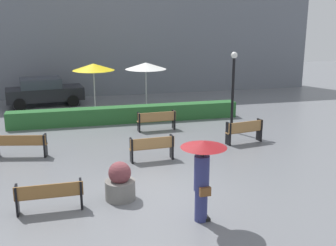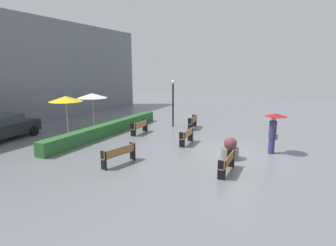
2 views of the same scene
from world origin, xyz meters
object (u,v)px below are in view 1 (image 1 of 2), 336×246
Objects in this scene: bench_far_left at (20,143)px; bench_far_right at (245,130)px; pedestrian_with_umbrella at (203,167)px; patio_umbrella_yellow at (93,67)px; bench_near_left at (49,195)px; patio_umbrella_white at (146,66)px; bench_back_row at (157,119)px; planter_pot at (120,183)px; parked_car at (44,91)px; bench_mid_center at (152,147)px; lamp_post at (233,83)px.

bench_far_left is 8.60m from bench_far_right.
pedestrian_with_umbrella is 0.82× the size of patio_umbrella_yellow.
bench_far_right reaches higher than bench_near_left.
bench_far_left is at bearing -131.60° from patio_umbrella_white.
patio_umbrella_white reaches higher than bench_back_row.
planter_pot is at bearing 135.30° from pedestrian_with_umbrella.
planter_pot is (1.90, 0.34, -0.01)m from bench_near_left.
patio_umbrella_white is (5.91, 6.65, 1.85)m from bench_far_left.
bench_far_left is 9.05m from parked_car.
bench_far_left is (-4.55, 1.51, -0.00)m from bench_mid_center.
bench_back_row is 0.69× the size of patio_umbrella_white.
bench_near_left is at bearing -149.40° from bench_far_right.
patio_umbrella_white is at bearing 67.35° from bench_near_left.
bench_back_row reaches higher than bench_near_left.
pedestrian_with_umbrella reaches higher than bench_mid_center.
bench_mid_center is at bearing 43.50° from bench_near_left.
lamp_post is at bearing -42.36° from patio_umbrella_yellow.
patio_umbrella_yellow is at bearing 100.17° from bench_mid_center.
patio_umbrella_yellow is at bearing -175.41° from patio_umbrella_white.
parked_car is (-5.45, 2.38, -1.55)m from patio_umbrella_white.
bench_mid_center is 0.37× the size of parked_car.
bench_mid_center is 0.92× the size of bench_near_left.
pedestrian_with_umbrella is 2.73m from planter_pot.
bench_far_right is 6.87m from planter_pot.
pedestrian_with_umbrella is at bearing -94.65° from bench_back_row.
planter_pot is at bearing -104.50° from patio_umbrella_white.
patio_umbrella_yellow is (-5.59, 5.09, 0.24)m from lamp_post.
patio_umbrella_white is (-2.69, 6.99, 1.83)m from bench_far_right.
bench_far_right is 7.71m from patio_umbrella_white.
pedestrian_with_umbrella is (-0.69, -8.52, 0.95)m from bench_back_row.
patio_umbrella_white is (1.35, 8.16, 1.85)m from bench_mid_center.
bench_mid_center is 0.85× the size of bench_far_left.
parked_car is (-2.59, 13.43, 0.34)m from planter_pot.
lamp_post is at bearing -62.14° from patio_umbrella_white.
bench_back_row is 7.18m from planter_pot.
bench_near_left is at bearing 158.62° from pedestrian_with_umbrella.
bench_far_right is at bearing -2.25° from bench_far_left.
patio_umbrella_yellow reaches higher than pedestrian_with_umbrella.
pedestrian_with_umbrella is (4.86, -6.19, 0.94)m from bench_far_left.
planter_pot reaches higher than bench_far_right.
lamp_post reaches higher than parked_car.
bench_near_left is 0.82× the size of pedestrian_with_umbrella.
bench_far_left is 1.08× the size of bench_near_left.
planter_pot is at bearing -117.54° from bench_mid_center.
bench_mid_center is 4.21m from bench_far_right.
bench_mid_center is 3.97m from bench_back_row.
lamp_post is at bearing 34.36° from bench_mid_center.
lamp_post is at bearing -17.53° from bench_back_row.
bench_far_right reaches higher than bench_far_left.
patio_umbrella_white is (2.78, 0.22, -0.05)m from patio_umbrella_yellow.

